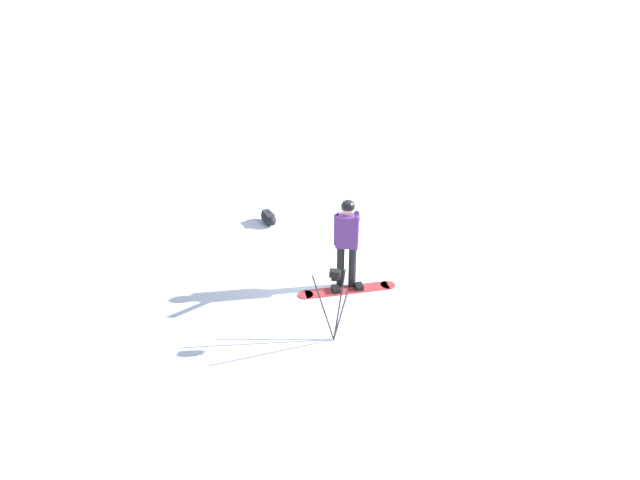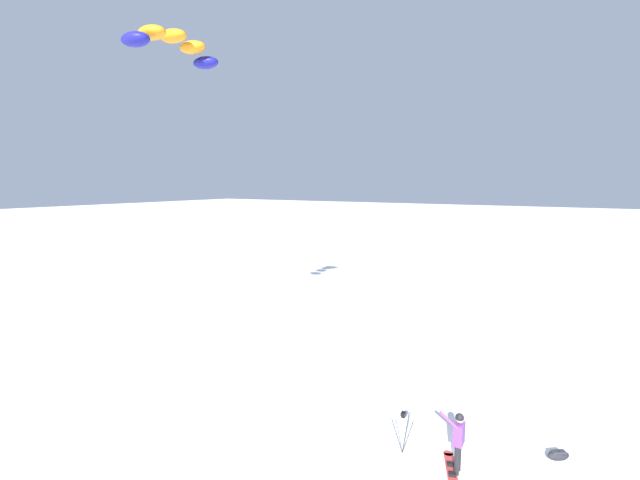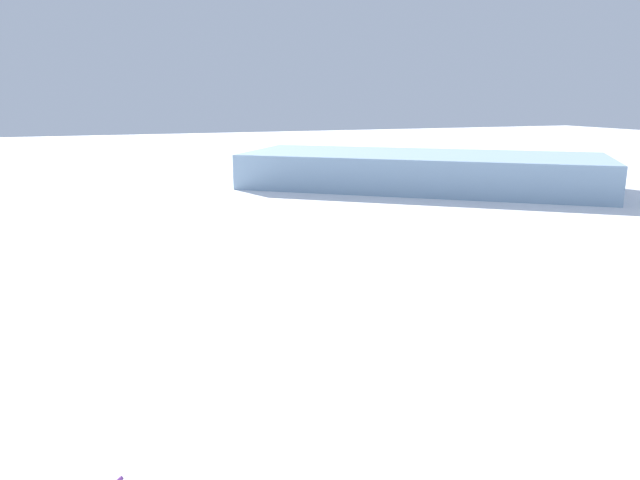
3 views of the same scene
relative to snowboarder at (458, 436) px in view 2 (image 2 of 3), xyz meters
The scene contains 5 objects.
snowboarder is the anchor object (origin of this frame).
snowboard 1.07m from the snowboarder, 162.81° to the right, with size 0.83×1.76×0.10m.
traction_kite 15.78m from the snowboarder, behind, with size 1.20×3.88×0.99m.
gear_bag_large 3.31m from the snowboarder, 40.42° to the left, with size 0.69×0.60×0.29m.
camera_tripod 1.61m from the snowboarder, behind, with size 0.65×0.61×1.31m.
Camera 2 is at (1.62, -11.26, 8.06)m, focal length 23.82 mm.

